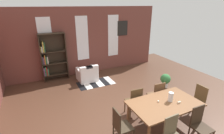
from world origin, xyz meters
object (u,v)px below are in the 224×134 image
object	(u,v)px
dining_table	(164,105)
dining_chair_head_left	(121,126)
dining_chair_head_right	(197,100)
bookshelf_tall	(52,58)
armchair_white	(87,74)
dining_chair_near_right	(200,124)
potted_plant_by_shelf	(165,80)
dining_chair_far_left	(134,101)
vase_on_table	(171,97)
dining_chair_far_right	(157,95)

from	to	relation	value
dining_table	dining_chair_head_left	distance (m)	1.31
dining_chair_head_right	bookshelf_tall	world-z (taller)	bookshelf_tall
dining_chair_head_left	armchair_white	xyz separation A→B (m)	(0.39, 3.78, -0.23)
dining_chair_near_right	bookshelf_tall	bearing A→B (deg)	116.54
dining_chair_head_left	potted_plant_by_shelf	bearing A→B (deg)	30.76
dining_chair_far_left	dining_chair_head_right	world-z (taller)	same
vase_on_table	potted_plant_by_shelf	xyz separation A→B (m)	(1.56, 1.81, -0.59)
bookshelf_tall	armchair_white	world-z (taller)	bookshelf_tall
dining_table	armchair_white	world-z (taller)	dining_table
dining_chair_far_left	bookshelf_tall	size ratio (longest dim) A/B	0.46
dining_chair_head_left	dining_chair_near_right	world-z (taller)	same
potted_plant_by_shelf	dining_chair_near_right	bearing A→B (deg)	-117.27
bookshelf_tall	potted_plant_by_shelf	size ratio (longest dim) A/B	3.75
armchair_white	dining_table	bearing A→B (deg)	-76.50
dining_chair_head_left	dining_chair_far_right	world-z (taller)	same
vase_on_table	bookshelf_tall	bearing A→B (deg)	118.09
dining_chair_near_right	vase_on_table	bearing A→B (deg)	106.68
armchair_white	potted_plant_by_shelf	size ratio (longest dim) A/B	1.49
dining_chair_far_left	potted_plant_by_shelf	distance (m)	2.41
dining_table	dining_chair_far_left	world-z (taller)	dining_chair_far_left
vase_on_table	dining_chair_far_left	xyz separation A→B (m)	(-0.61, 0.77, -0.39)
dining_table	dining_chair_near_right	bearing A→B (deg)	-61.61
dining_table	dining_chair_far_right	bearing A→B (deg)	62.03
bookshelf_tall	potted_plant_by_shelf	distance (m)	4.84
armchair_white	dining_chair_near_right	bearing A→B (deg)	-73.78
dining_chair_near_right	dining_chair_head_right	size ratio (longest dim) A/B	1.00
vase_on_table	dining_chair_head_left	xyz separation A→B (m)	(-1.48, 0.00, -0.39)
dining_chair_far_left	dining_chair_head_left	bearing A→B (deg)	-138.65
dining_table	armchair_white	bearing A→B (deg)	103.50
vase_on_table	dining_chair_far_right	size ratio (longest dim) A/B	0.27
dining_table	armchair_white	size ratio (longest dim) A/B	2.24
dining_chair_far_right	potted_plant_by_shelf	size ratio (longest dim) A/B	1.72
dining_chair_head_left	dining_chair_far_left	bearing A→B (deg)	41.35
vase_on_table	bookshelf_tall	xyz separation A→B (m)	(-2.40, 4.50, 0.13)
potted_plant_by_shelf	dining_table	bearing A→B (deg)	-133.97
bookshelf_tall	armchair_white	size ratio (longest dim) A/B	2.52
dining_chair_head_left	bookshelf_tall	xyz separation A→B (m)	(-0.92, 4.50, 0.52)
dining_chair_head_right	armchair_white	distance (m)	4.38
vase_on_table	dining_chair_far_left	bearing A→B (deg)	128.13
bookshelf_tall	dining_chair_head_right	bearing A→B (deg)	-52.04
dining_chair_near_right	dining_chair_far_right	xyz separation A→B (m)	(-0.01, 1.54, 0.00)
dining_chair_head_right	dining_chair_far_right	bearing A→B (deg)	138.94
dining_chair_head_right	bookshelf_tall	bearing A→B (deg)	127.96
dining_chair_near_right	bookshelf_tall	world-z (taller)	bookshelf_tall
bookshelf_tall	potted_plant_by_shelf	bearing A→B (deg)	-34.14
dining_table	dining_chair_head_left	xyz separation A→B (m)	(-1.29, 0.00, -0.18)
dining_chair_far_left	dining_chair_head_right	xyz separation A→B (m)	(1.71, -0.77, 0.00)
vase_on_table	bookshelf_tall	world-z (taller)	bookshelf_tall
dining_chair_far_right	potted_plant_by_shelf	world-z (taller)	dining_chair_far_right
dining_chair_head_right	dining_chair_far_right	distance (m)	1.17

